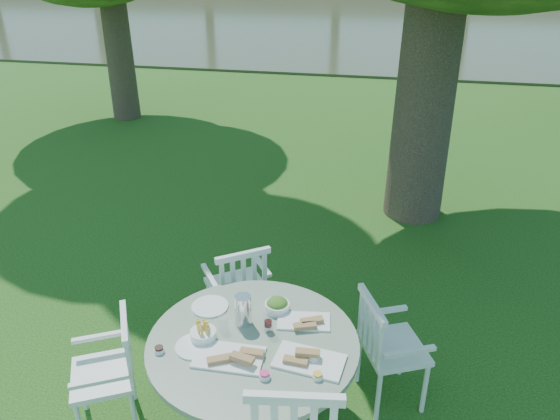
# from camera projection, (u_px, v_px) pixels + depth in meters

# --- Properties ---
(ground) EXTENTS (140.00, 140.00, 0.00)m
(ground) POSITION_uv_depth(u_px,v_px,m) (276.00, 301.00, 5.05)
(ground) COLOR #11380B
(ground) RESTS_ON ground
(table) EXTENTS (1.36, 1.36, 0.72)m
(table) POSITION_uv_depth(u_px,v_px,m) (253.00, 357.00, 3.55)
(table) COLOR black
(table) RESTS_ON ground
(chair_ne) EXTENTS (0.56, 0.57, 0.87)m
(chair_ne) POSITION_uv_depth(u_px,v_px,m) (383.00, 343.00, 3.77)
(chair_ne) COLOR white
(chair_ne) RESTS_ON ground
(chair_nw) EXTENTS (0.60, 0.59, 0.88)m
(chair_nw) POSITION_uv_depth(u_px,v_px,m) (240.00, 285.00, 4.38)
(chair_nw) COLOR white
(chair_nw) RESTS_ON ground
(chair_sw) EXTENTS (0.56, 0.57, 0.85)m
(chair_sw) POSITION_uv_depth(u_px,v_px,m) (115.00, 366.00, 3.59)
(chair_sw) COLOR white
(chair_sw) RESTS_ON ground
(tableware) EXTENTS (1.19, 0.77, 0.22)m
(tableware) POSITION_uv_depth(u_px,v_px,m) (250.00, 329.00, 3.53)
(tableware) COLOR white
(tableware) RESTS_ON table
(river) EXTENTS (100.00, 28.00, 0.12)m
(river) POSITION_uv_depth(u_px,v_px,m) (376.00, 8.00, 25.17)
(river) COLOR #313720
(river) RESTS_ON ground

